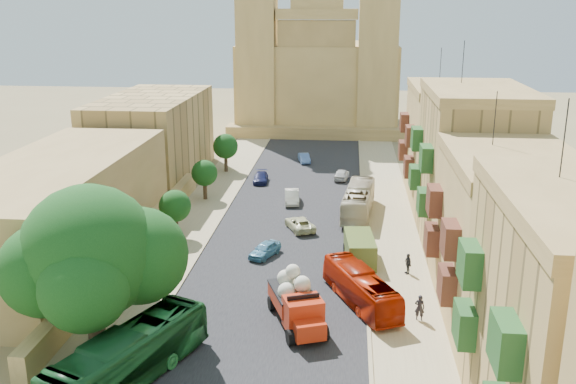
% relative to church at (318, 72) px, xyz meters
% --- Properties ---
extents(road_surface, '(14.00, 140.00, 0.01)m').
position_rel_church_xyz_m(road_surface, '(0.00, -48.61, -9.51)').
color(road_surface, black).
rests_on(road_surface, ground).
extents(sidewalk_east, '(5.00, 140.00, 0.01)m').
position_rel_church_xyz_m(sidewalk_east, '(9.50, -48.61, -9.51)').
color(sidewalk_east, tan).
rests_on(sidewalk_east, ground).
extents(sidewalk_west, '(5.00, 140.00, 0.01)m').
position_rel_church_xyz_m(sidewalk_west, '(-9.50, -48.61, -9.51)').
color(sidewalk_west, tan).
rests_on(sidewalk_west, ground).
extents(kerb_east, '(0.25, 140.00, 0.12)m').
position_rel_church_xyz_m(kerb_east, '(7.00, -48.61, -9.46)').
color(kerb_east, tan).
rests_on(kerb_east, ground).
extents(kerb_west, '(0.25, 140.00, 0.12)m').
position_rel_church_xyz_m(kerb_west, '(-7.00, -48.61, -9.46)').
color(kerb_west, tan).
rests_on(kerb_west, ground).
extents(townhouse_b, '(9.00, 14.00, 14.90)m').
position_rel_church_xyz_m(townhouse_b, '(15.95, -67.61, -3.86)').
color(townhouse_b, '#AB8A4D').
rests_on(townhouse_b, ground).
extents(townhouse_c, '(9.00, 14.00, 17.40)m').
position_rel_church_xyz_m(townhouse_c, '(15.95, -53.61, -2.61)').
color(townhouse_c, tan).
rests_on(townhouse_c, ground).
extents(townhouse_d, '(9.00, 14.00, 15.90)m').
position_rel_church_xyz_m(townhouse_d, '(15.95, -39.61, -3.36)').
color(townhouse_d, '#AB8A4D').
rests_on(townhouse_d, ground).
extents(west_wall, '(1.00, 40.00, 1.80)m').
position_rel_church_xyz_m(west_wall, '(-12.50, -58.61, -8.62)').
color(west_wall, '#AB8A4D').
rests_on(west_wall, ground).
extents(west_building_low, '(10.00, 28.00, 8.40)m').
position_rel_church_xyz_m(west_building_low, '(-18.00, -60.61, -5.32)').
color(west_building_low, olive).
rests_on(west_building_low, ground).
extents(west_building_mid, '(10.00, 22.00, 10.00)m').
position_rel_church_xyz_m(west_building_mid, '(-18.00, -34.61, -4.52)').
color(west_building_mid, tan).
rests_on(west_building_mid, ground).
extents(church, '(28.00, 22.50, 36.30)m').
position_rel_church_xyz_m(church, '(0.00, 0.00, 0.00)').
color(church, '#AB8A4D').
rests_on(church, ground).
extents(ficus_tree, '(10.53, 9.69, 10.53)m').
position_rel_church_xyz_m(ficus_tree, '(-9.41, -74.61, -3.29)').
color(ficus_tree, '#37281B').
rests_on(ficus_tree, ground).
extents(street_tree_a, '(3.63, 3.63, 5.58)m').
position_rel_church_xyz_m(street_tree_a, '(-10.00, -66.61, -5.78)').
color(street_tree_a, '#37281B').
rests_on(street_tree_a, ground).
extents(street_tree_b, '(2.89, 2.89, 4.45)m').
position_rel_church_xyz_m(street_tree_b, '(-10.00, -54.61, -6.55)').
color(street_tree_b, '#37281B').
rests_on(street_tree_b, ground).
extents(street_tree_c, '(2.82, 2.82, 4.33)m').
position_rel_church_xyz_m(street_tree_c, '(-10.00, -42.61, -6.63)').
color(street_tree_c, '#37281B').
rests_on(street_tree_c, ground).
extents(street_tree_d, '(3.14, 3.14, 4.83)m').
position_rel_church_xyz_m(street_tree_d, '(-10.00, -30.61, -6.29)').
color(street_tree_d, '#37281B').
rests_on(street_tree_d, ground).
extents(red_truck, '(4.55, 6.97, 3.86)m').
position_rel_church_xyz_m(red_truck, '(2.26, -69.97, -7.82)').
color(red_truck, '#B7270E').
rests_on(red_truck, ground).
extents(olive_pickup, '(2.75, 5.33, 2.12)m').
position_rel_church_xyz_m(olive_pickup, '(6.50, -58.61, -8.48)').
color(olive_pickup, '#485921').
rests_on(olive_pickup, ground).
extents(bus_green_north, '(6.96, 11.48, 3.17)m').
position_rel_church_xyz_m(bus_green_north, '(-6.50, -77.61, -7.93)').
color(bus_green_north, '#1A5828').
rests_on(bus_green_north, ground).
extents(bus_red_east, '(5.68, 9.05, 2.51)m').
position_rel_church_xyz_m(bus_red_east, '(6.50, -66.58, -8.26)').
color(bus_red_east, '#991701').
rests_on(bus_red_east, ground).
extents(bus_cream_east, '(3.56, 10.81, 2.96)m').
position_rel_church_xyz_m(bus_cream_east, '(6.50, -46.45, -8.04)').
color(bus_cream_east, beige).
rests_on(bus_cream_east, ground).
extents(car_blue_a, '(2.77, 3.87, 1.22)m').
position_rel_church_xyz_m(car_blue_a, '(-1.40, -58.36, -8.90)').
color(car_blue_a, teal).
rests_on(car_blue_a, ground).
extents(car_white_a, '(1.93, 4.37, 1.39)m').
position_rel_church_xyz_m(car_white_a, '(-0.50, -43.13, -8.82)').
color(car_white_a, beige).
rests_on(car_white_a, ground).
extents(car_cream, '(3.53, 4.73, 1.19)m').
position_rel_church_xyz_m(car_cream, '(1.00, -51.49, -8.92)').
color(car_cream, beige).
rests_on(car_cream, ground).
extents(car_dkblue, '(1.88, 4.11, 1.17)m').
position_rel_church_xyz_m(car_dkblue, '(-4.94, -35.28, -8.93)').
color(car_dkblue, '#131843').
rests_on(car_dkblue, ground).
extents(car_white_b, '(2.05, 3.95, 1.28)m').
position_rel_church_xyz_m(car_white_b, '(4.64, -33.12, -8.87)').
color(car_white_b, silver).
rests_on(car_white_b, ground).
extents(car_blue_b, '(2.01, 3.78, 1.18)m').
position_rel_church_xyz_m(car_blue_b, '(-0.50, -24.83, -8.92)').
color(car_blue_b, '#4F75B9').
rests_on(car_blue_b, ground).
extents(pedestrian_a, '(0.74, 0.56, 1.83)m').
position_rel_church_xyz_m(pedestrian_a, '(10.38, -68.60, -8.60)').
color(pedestrian_a, black).
rests_on(pedestrian_a, ground).
extents(pedestrian_c, '(0.73, 1.06, 1.68)m').
position_rel_church_xyz_m(pedestrian_c, '(10.24, -60.85, -8.68)').
color(pedestrian_c, '#2D2D30').
rests_on(pedestrian_c, ground).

